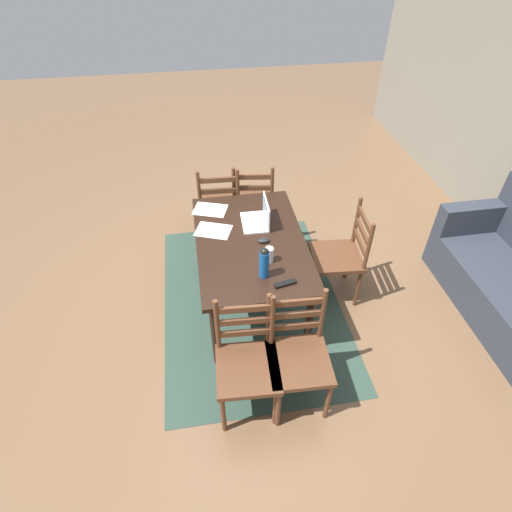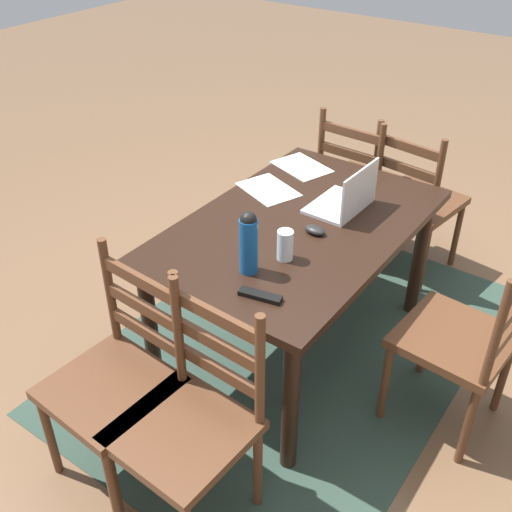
# 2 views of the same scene
# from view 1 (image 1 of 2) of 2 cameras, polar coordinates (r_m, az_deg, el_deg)

# --- Properties ---
(ground_plane) EXTENTS (14.00, 14.00, 0.00)m
(ground_plane) POSITION_cam_1_polar(r_m,az_deg,el_deg) (3.99, -0.66, -6.17)
(ground_plane) COLOR brown
(area_rug) EXTENTS (2.33, 1.63, 0.01)m
(area_rug) POSITION_cam_1_polar(r_m,az_deg,el_deg) (3.99, -0.66, -6.14)
(area_rug) COLOR #2D4238
(area_rug) RESTS_ON ground
(dining_table) EXTENTS (1.42, 0.91, 0.74)m
(dining_table) POSITION_cam_1_polar(r_m,az_deg,el_deg) (3.55, -0.74, 0.91)
(dining_table) COLOR black
(dining_table) RESTS_ON ground
(chair_left_far) EXTENTS (0.50, 0.50, 0.95)m
(chair_left_far) POSITION_cam_1_polar(r_m,az_deg,el_deg) (4.47, -0.43, 7.56)
(chair_left_far) COLOR #56331E
(chair_left_far) RESTS_ON ground
(chair_left_near) EXTENTS (0.46, 0.46, 0.95)m
(chair_left_near) POSITION_cam_1_polar(r_m,az_deg,el_deg) (4.44, -5.07, 7.11)
(chair_left_near) COLOR #56331E
(chair_left_near) RESTS_ON ground
(chair_far_head) EXTENTS (0.47, 0.47, 0.95)m
(chair_far_head) POSITION_cam_1_polar(r_m,az_deg,el_deg) (3.84, 11.57, 0.07)
(chair_far_head) COLOR #56331E
(chair_far_head) RESTS_ON ground
(chair_right_near) EXTENTS (0.47, 0.47, 0.95)m
(chair_right_near) POSITION_cam_1_polar(r_m,az_deg,el_deg) (3.00, -1.21, -14.49)
(chair_right_near) COLOR #56331E
(chair_right_near) RESTS_ON ground
(chair_right_far) EXTENTS (0.46, 0.46, 0.95)m
(chair_right_far) POSITION_cam_1_polar(r_m,az_deg,el_deg) (3.04, 5.76, -13.51)
(chair_right_far) COLOR #56331E
(chair_right_far) RESTS_ON ground
(laptop) EXTENTS (0.32, 0.23, 0.23)m
(laptop) POSITION_cam_1_polar(r_m,az_deg,el_deg) (3.65, 0.50, 5.32)
(laptop) COLOR silver
(laptop) RESTS_ON dining_table
(water_bottle) EXTENTS (0.08, 0.08, 0.27)m
(water_bottle) POSITION_cam_1_polar(r_m,az_deg,el_deg) (3.07, 1.13, -0.83)
(water_bottle) COLOR #145199
(water_bottle) RESTS_ON dining_table
(drinking_glass) EXTENTS (0.07, 0.07, 0.13)m
(drinking_glass) POSITION_cam_1_polar(r_m,az_deg,el_deg) (3.24, 1.82, 0.17)
(drinking_glass) COLOR silver
(drinking_glass) RESTS_ON dining_table
(computer_mouse) EXTENTS (0.06, 0.10, 0.03)m
(computer_mouse) POSITION_cam_1_polar(r_m,az_deg,el_deg) (3.46, 1.07, 2.17)
(computer_mouse) COLOR black
(computer_mouse) RESTS_ON dining_table
(tv_remote) EXTENTS (0.08, 0.18, 0.02)m
(tv_remote) POSITION_cam_1_polar(r_m,az_deg,el_deg) (3.10, 4.05, -3.80)
(tv_remote) COLOR black
(tv_remote) RESTS_ON dining_table
(paper_stack_left) EXTENTS (0.30, 0.35, 0.00)m
(paper_stack_left) POSITION_cam_1_polar(r_m,az_deg,el_deg) (3.86, -6.32, 6.35)
(paper_stack_left) COLOR white
(paper_stack_left) RESTS_ON dining_table
(paper_stack_right) EXTENTS (0.30, 0.35, 0.00)m
(paper_stack_right) POSITION_cam_1_polar(r_m,az_deg,el_deg) (3.61, -5.88, 3.51)
(paper_stack_right) COLOR white
(paper_stack_right) RESTS_ON dining_table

